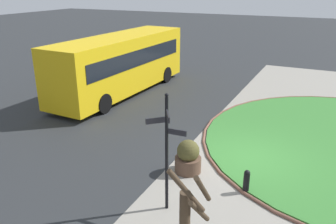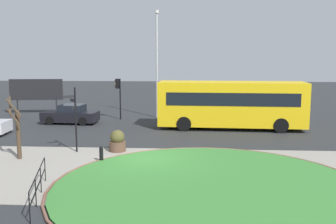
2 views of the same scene
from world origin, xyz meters
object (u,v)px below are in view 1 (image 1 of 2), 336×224
(bus_yellow, at_px, (121,63))
(planter_near_signpost, at_px, (188,158))
(signpost_directional, at_px, (167,147))
(bollard_foreground, at_px, (246,181))

(bus_yellow, bearing_deg, planter_near_signpost, -131.46)
(signpost_directional, distance_m, bollard_foreground, 3.01)
(planter_near_signpost, bearing_deg, signpost_directional, -172.93)
(signpost_directional, relative_size, bollard_foreground, 4.40)
(bollard_foreground, xyz_separation_m, bus_yellow, (7.09, 9.10, 1.37))
(planter_near_signpost, bearing_deg, bus_yellow, 46.25)
(bus_yellow, xyz_separation_m, planter_near_signpost, (-6.71, -7.01, -1.24))
(bus_yellow, distance_m, planter_near_signpost, 9.78)
(bollard_foreground, distance_m, planter_near_signpost, 2.13)
(bus_yellow, bearing_deg, bollard_foreground, -125.64)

